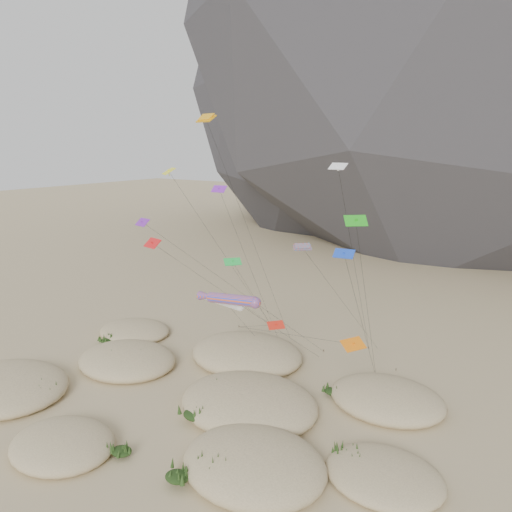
{
  "coord_description": "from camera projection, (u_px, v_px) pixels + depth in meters",
  "views": [
    {
      "loc": [
        30.86,
        -32.39,
        26.53
      ],
      "look_at": [
        1.21,
        12.0,
        14.43
      ],
      "focal_mm": 35.0,
      "sensor_mm": 36.0,
      "label": 1
    }
  ],
  "objects": [
    {
      "name": "dunes",
      "position": [
        195.0,
        389.0,
        53.55
      ],
      "size": [
        51.63,
        34.88,
        3.51
      ],
      "color": "#CCB789",
      "rests_on": "ground"
    },
    {
      "name": "orange_parafoil",
      "position": [
        207.0,
        121.0,
        57.03
      ],
      "size": [
        6.45,
        12.28,
        29.86
      ],
      "color": "orange",
      "rests_on": "ground"
    },
    {
      "name": "dune_grass",
      "position": [
        187.0,
        396.0,
        51.89
      ],
      "size": [
        41.54,
        27.65,
        1.46
      ],
      "color": "black",
      "rests_on": "ground"
    },
    {
      "name": "ground",
      "position": [
        178.0,
        420.0,
        48.85
      ],
      "size": [
        500.0,
        500.0,
        0.0
      ],
      "primitive_type": "plane",
      "color": "#CCB789",
      "rests_on": "ground"
    },
    {
      "name": "multi_parafoil",
      "position": [
        304.0,
        249.0,
        54.08
      ],
      "size": [
        5.34,
        14.5,
        15.97
      ],
      "color": "red",
      "rests_on": "ground"
    },
    {
      "name": "white_tube_kite",
      "position": [
        224.0,
        302.0,
        55.25
      ],
      "size": [
        7.27,
        12.17,
        10.1
      ],
      "color": "white",
      "rests_on": "ground"
    },
    {
      "name": "kite_stakes",
      "position": [
        314.0,
        347.0,
        66.22
      ],
      "size": [
        24.13,
        8.23,
        0.3
      ],
      "color": "#3F2D1E",
      "rests_on": "ground"
    },
    {
      "name": "rainbow_tube_kite",
      "position": [
        230.0,
        299.0,
        50.87
      ],
      "size": [
        8.13,
        15.31,
        11.88
      ],
      "color": "#F75E1A",
      "rests_on": "ground"
    },
    {
      "name": "delta_kites",
      "position": [
        252.0,
        241.0,
        53.03
      ],
      "size": [
        28.94,
        22.49,
        24.5
      ],
      "color": "white",
      "rests_on": "ground"
    }
  ]
}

